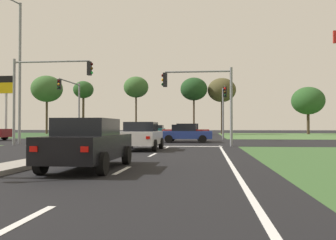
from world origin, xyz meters
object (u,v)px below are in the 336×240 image
at_px(car_blue_near, 186,133).
at_px(traffic_signal_far_left, 72,98).
at_px(treeline_fifth, 222,90).
at_px(traffic_signal_near_right, 204,92).
at_px(traffic_signal_near_left, 42,85).
at_px(car_teal_third, 158,130).
at_px(car_black_fourth, 89,143).
at_px(fuel_price_totem, 6,93).
at_px(treeline_third, 136,87).
at_px(treeline_near, 47,89).
at_px(treeline_sixth, 308,101).
at_px(street_lamp_second, 18,65).
at_px(traffic_signal_far_right, 224,103).
at_px(treeline_fourth, 194,89).
at_px(treeline_second, 83,90).
at_px(car_white_fifth, 142,136).
at_px(car_red_second, 186,132).

relative_size(car_blue_near, traffic_signal_far_left, 0.71).
bearing_deg(treeline_fifth, traffic_signal_near_right, -93.87).
height_order(traffic_signal_near_left, traffic_signal_near_right, traffic_signal_near_left).
bearing_deg(car_teal_third, car_black_fourth, 95.23).
relative_size(fuel_price_totem, treeline_third, 0.66).
bearing_deg(treeline_near, traffic_signal_near_right, -53.38).
relative_size(traffic_signal_far_left, treeline_sixth, 0.74).
height_order(street_lamp_second, treeline_sixth, street_lamp_second).
distance_m(traffic_signal_near_right, traffic_signal_far_right, 11.71).
relative_size(car_black_fourth, treeline_fourth, 0.49).
relative_size(traffic_signal_far_left, treeline_third, 0.61).
bearing_deg(traffic_signal_near_right, traffic_signal_far_right, 81.25).
xyz_separation_m(car_blue_near, treeline_second, (-20.46, 33.76, 7.07)).
bearing_deg(traffic_signal_near_left, traffic_signal_far_right, 41.38).
distance_m(car_teal_third, car_white_fifth, 40.47).
relative_size(car_red_second, car_black_fourth, 0.90).
relative_size(car_red_second, traffic_signal_far_left, 0.70).
bearing_deg(car_black_fourth, traffic_signal_near_left, 120.26).
relative_size(treeline_second, treeline_sixth, 1.17).
xyz_separation_m(treeline_fourth, treeline_fifth, (4.72, 1.44, -0.08)).
bearing_deg(car_white_fifth, car_red_second, 81.97).
distance_m(traffic_signal_near_right, treeline_third, 39.27).
height_order(traffic_signal_near_right, street_lamp_second, street_lamp_second).
xyz_separation_m(traffic_signal_far_left, treeline_sixth, (30.70, 29.03, 1.54)).
bearing_deg(car_teal_third, car_red_second, 102.86).
relative_size(car_teal_third, treeline_fifth, 0.48).
bearing_deg(treeline_fourth, traffic_signal_near_left, -103.98).
bearing_deg(treeline_second, fuel_price_totem, -86.90).
relative_size(traffic_signal_far_left, street_lamp_second, 0.56).
height_order(traffic_signal_far_right, treeline_fourth, treeline_fourth).
xyz_separation_m(treeline_second, treeline_fourth, (19.93, -2.08, -0.23)).
xyz_separation_m(car_teal_third, fuel_price_totem, (-12.53, -24.74, 4.01)).
relative_size(traffic_signal_near_left, fuel_price_totem, 0.93).
bearing_deg(treeline_fourth, car_black_fourth, -91.53).
height_order(car_blue_near, treeline_near, treeline_near).
bearing_deg(car_blue_near, car_red_second, -177.67).
distance_m(fuel_price_totem, treeline_third, 27.46).
bearing_deg(car_teal_third, traffic_signal_near_left, 84.66).
relative_size(car_white_fifth, treeline_fifth, 0.45).
relative_size(traffic_signal_far_right, street_lamp_second, 0.49).
height_order(car_white_fifth, fuel_price_totem, fuel_price_totem).
bearing_deg(fuel_price_totem, car_teal_third, 63.14).
distance_m(car_white_fifth, traffic_signal_near_right, 6.17).
relative_size(fuel_price_totem, treeline_second, 0.69).
bearing_deg(car_teal_third, traffic_signal_far_left, 77.63).
distance_m(car_black_fourth, treeline_near, 58.06).
bearing_deg(treeline_sixth, traffic_signal_far_left, -136.60).
relative_size(car_blue_near, treeline_fifth, 0.45).
relative_size(car_red_second, street_lamp_second, 0.39).
bearing_deg(treeline_sixth, treeline_fourth, -170.97).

